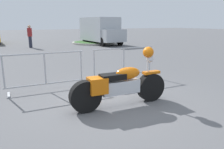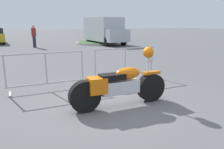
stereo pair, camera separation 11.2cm
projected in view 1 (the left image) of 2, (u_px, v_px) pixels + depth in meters
ground_plane at (111, 103)px, 5.13m from camera, size 120.00×120.00×0.00m
motorcycle at (120, 85)px, 4.88m from camera, size 2.33×0.37×1.32m
crowd_barrier_near at (45, 71)px, 5.98m from camera, size 2.17×0.50×1.07m
crowd_barrier_far at (124, 64)px, 7.12m from camera, size 2.17×0.50×1.07m
delivery_van at (101, 30)px, 19.23m from camera, size 2.23×5.10×2.31m
pedestrian at (30, 35)px, 16.45m from camera, size 0.42×0.42×1.69m
planter_island at (96, 41)px, 20.05m from camera, size 4.22×4.22×1.05m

